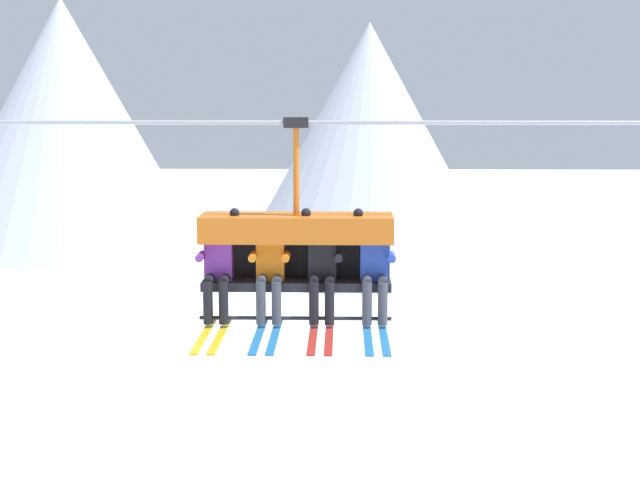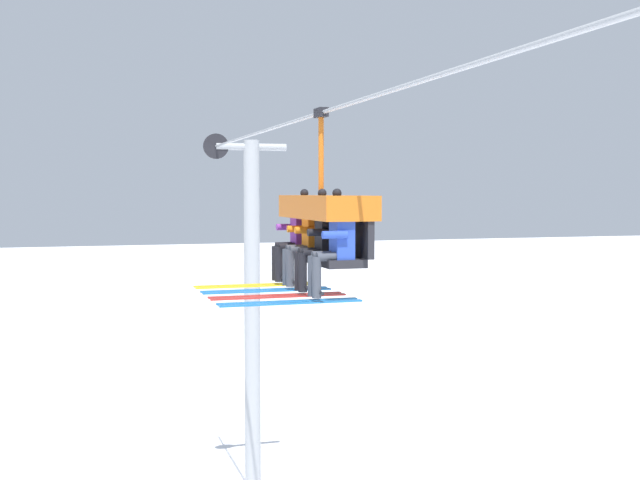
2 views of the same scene
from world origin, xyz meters
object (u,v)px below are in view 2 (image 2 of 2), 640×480
skier_purple (292,236)px  skier_black (317,241)px  skier_blue (332,244)px  lift_tower_near (251,314)px  skier_orange (304,240)px  chairlift_chair (327,218)px

skier_purple → skier_black: 1.19m
skier_purple → skier_blue: bearing=0.0°
skier_purple → lift_tower_near: bearing=172.4°
skier_purple → skier_blue: size_ratio=1.00×
lift_tower_near → skier_orange: bearing=-7.0°
chairlift_chair → skier_purple: chairlift_chair is taller
skier_purple → skier_blue: 1.78m
lift_tower_near → skier_black: lift_tower_near is taller
skier_purple → skier_orange: bearing=-0.7°
skier_blue → skier_orange: bearing=-179.7°
skier_black → chairlift_chair: bearing=144.0°
skier_purple → skier_blue: (1.78, 0.00, 0.00)m
chairlift_chair → skier_orange: 0.47m
lift_tower_near → skier_purple: size_ratio=4.96×
chairlift_chair → skier_blue: 0.96m
chairlift_chair → skier_black: size_ratio=1.33×
chairlift_chair → skier_orange: (-0.30, -0.22, -0.29)m
chairlift_chair → skier_purple: size_ratio=1.33×
lift_tower_near → skier_purple: lift_tower_near is taller
chairlift_chair → skier_black: chairlift_chair is taller
skier_black → skier_blue: bearing=0.0°
chairlift_chair → skier_purple: bearing=-166.5°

